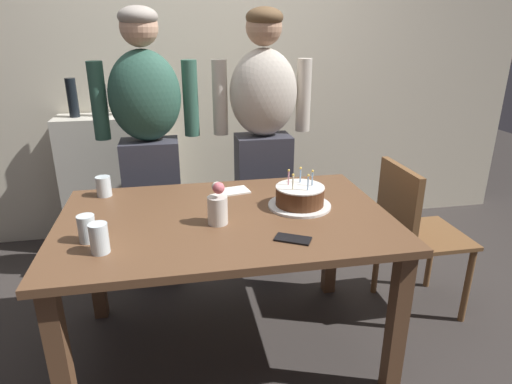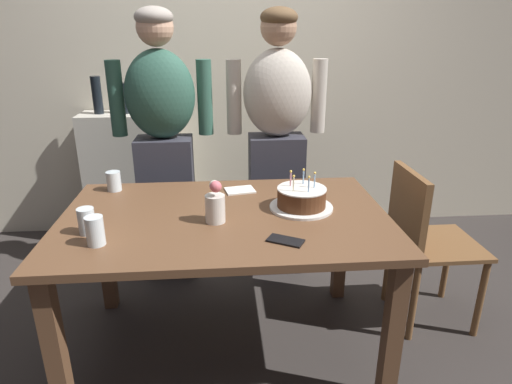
% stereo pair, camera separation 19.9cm
% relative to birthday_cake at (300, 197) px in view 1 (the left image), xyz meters
% --- Properties ---
extents(ground_plane, '(10.00, 10.00, 0.00)m').
position_rel_birthday_cake_xyz_m(ground_plane, '(-0.36, -0.05, -0.79)').
color(ground_plane, '#332D2B').
extents(back_wall, '(5.20, 0.10, 2.60)m').
position_rel_birthday_cake_xyz_m(back_wall, '(-0.36, 1.50, 0.51)').
color(back_wall, beige).
rests_on(back_wall, ground_plane).
extents(dining_table, '(1.50, 0.96, 0.74)m').
position_rel_birthday_cake_xyz_m(dining_table, '(-0.36, -0.05, -0.15)').
color(dining_table, brown).
rests_on(dining_table, ground_plane).
extents(birthday_cake, '(0.30, 0.30, 0.18)m').
position_rel_birthday_cake_xyz_m(birthday_cake, '(0.00, 0.00, 0.00)').
color(birthday_cake, white).
rests_on(birthday_cake, dining_table).
extents(water_glass_near, '(0.07, 0.07, 0.10)m').
position_rel_birthday_cake_xyz_m(water_glass_near, '(-0.94, 0.33, 0.00)').
color(water_glass_near, silver).
rests_on(water_glass_near, dining_table).
extents(water_glass_far, '(0.07, 0.07, 0.11)m').
position_rel_birthday_cake_xyz_m(water_glass_far, '(-0.94, -0.19, 0.01)').
color(water_glass_far, silver).
rests_on(water_glass_far, dining_table).
extents(water_glass_side, '(0.07, 0.07, 0.12)m').
position_rel_birthday_cake_xyz_m(water_glass_side, '(-0.87, -0.30, 0.01)').
color(water_glass_side, silver).
rests_on(water_glass_side, dining_table).
extents(cell_phone, '(0.16, 0.13, 0.01)m').
position_rel_birthday_cake_xyz_m(cell_phone, '(-0.13, -0.34, -0.04)').
color(cell_phone, black).
rests_on(cell_phone, dining_table).
extents(napkin_stack, '(0.17, 0.14, 0.01)m').
position_rel_birthday_cake_xyz_m(napkin_stack, '(-0.28, 0.26, -0.04)').
color(napkin_stack, white).
rests_on(napkin_stack, dining_table).
extents(flower_vase, '(0.09, 0.09, 0.19)m').
position_rel_birthday_cake_xyz_m(flower_vase, '(-0.41, -0.12, 0.03)').
color(flower_vase, silver).
rests_on(flower_vase, dining_table).
extents(person_man_bearded, '(0.61, 0.27, 1.66)m').
position_rel_birthday_cake_xyz_m(person_man_bearded, '(-0.72, 0.74, 0.09)').
color(person_man_bearded, '#33333D').
rests_on(person_man_bearded, ground_plane).
extents(person_woman_cardigan, '(0.61, 0.27, 1.66)m').
position_rel_birthday_cake_xyz_m(person_woman_cardigan, '(-0.02, 0.74, 0.09)').
color(person_woman_cardigan, '#33333D').
rests_on(person_woman_cardigan, ground_plane).
extents(dining_chair, '(0.42, 0.42, 0.87)m').
position_rel_birthday_cake_xyz_m(dining_chair, '(0.68, 0.11, -0.27)').
color(dining_chair, brown).
rests_on(dining_chair, ground_plane).
extents(shelf_cabinet, '(0.67, 0.30, 1.24)m').
position_rel_birthday_cake_xyz_m(shelf_cabinet, '(-1.04, 1.28, -0.29)').
color(shelf_cabinet, beige).
rests_on(shelf_cabinet, ground_plane).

